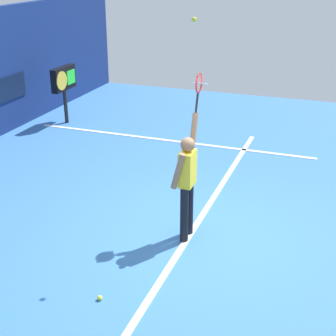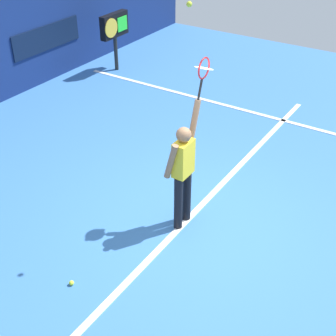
% 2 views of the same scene
% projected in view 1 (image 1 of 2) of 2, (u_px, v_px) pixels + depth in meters
% --- Properties ---
extents(ground_plane, '(18.00, 18.00, 0.00)m').
position_uv_depth(ground_plane, '(199.00, 235.00, 8.16)').
color(ground_plane, '#3870B2').
extents(court_baseline, '(10.00, 0.10, 0.01)m').
position_uv_depth(court_baseline, '(191.00, 233.00, 8.20)').
color(court_baseline, white).
rests_on(court_baseline, ground_plane).
extents(court_sideline, '(0.10, 7.00, 0.01)m').
position_uv_depth(court_sideline, '(168.00, 140.00, 12.28)').
color(court_sideline, white).
rests_on(court_sideline, ground_plane).
extents(tennis_player, '(0.66, 0.31, 1.98)m').
position_uv_depth(tennis_player, '(187.00, 179.00, 7.71)').
color(tennis_player, black).
rests_on(tennis_player, ground_plane).
extents(tennis_racket, '(0.39, 0.27, 0.63)m').
position_uv_depth(tennis_racket, '(199.00, 86.00, 7.61)').
color(tennis_racket, black).
extents(tennis_ball, '(0.07, 0.07, 0.07)m').
position_uv_depth(tennis_ball, '(194.00, 20.00, 6.68)').
color(tennis_ball, '#CCE033').
extents(scoreboard_clock, '(0.96, 0.20, 1.50)m').
position_uv_depth(scoreboard_clock, '(64.00, 81.00, 13.16)').
color(scoreboard_clock, black).
rests_on(scoreboard_clock, ground_plane).
extents(spare_ball, '(0.07, 0.07, 0.07)m').
position_uv_depth(spare_ball, '(100.00, 298.00, 6.61)').
color(spare_ball, '#CCE033').
rests_on(spare_ball, ground_plane).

